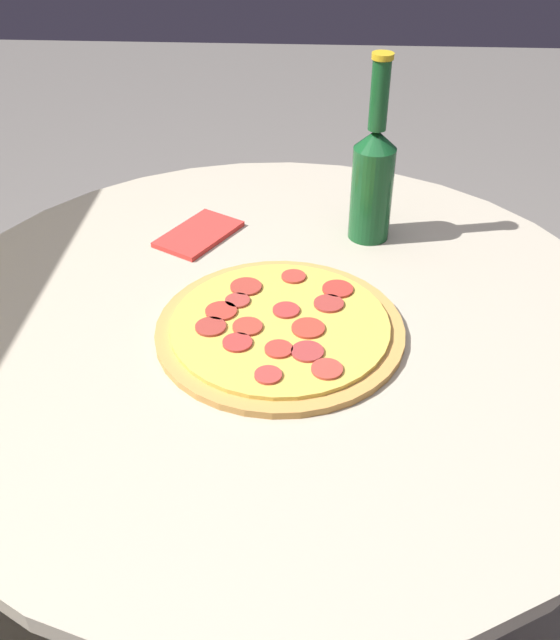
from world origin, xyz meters
TOP-DOWN VIEW (x-y plane):
  - ground_plane at (0.00, 0.00)m, footprint 8.00×8.00m
  - table at (0.00, 0.00)m, footprint 0.98×0.98m
  - pizza at (-0.04, -0.01)m, footprint 0.32×0.32m
  - beer_bottle at (0.22, -0.13)m, footprint 0.06×0.06m
  - napkin at (0.20, 0.13)m, footprint 0.16×0.14m

SIDE VIEW (x-z plane):
  - ground_plane at x=0.00m, z-range 0.00..0.00m
  - table at x=0.00m, z-range 0.17..0.91m
  - napkin at x=0.20m, z-range 0.74..0.75m
  - pizza at x=-0.04m, z-range 0.74..0.76m
  - beer_bottle at x=0.22m, z-range 0.70..0.98m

